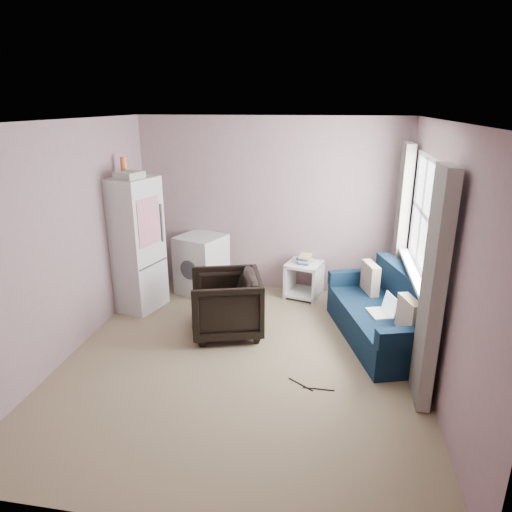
# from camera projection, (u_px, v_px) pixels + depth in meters

# --- Properties ---
(room) EXTENTS (3.84, 4.24, 2.54)m
(room) POSITION_uv_depth(u_px,v_px,m) (243.00, 251.00, 4.56)
(room) COLOR #857357
(room) RESTS_ON ground
(armchair) EXTENTS (0.95, 0.99, 0.83)m
(armchair) POSITION_uv_depth(u_px,v_px,m) (226.00, 301.00, 5.43)
(armchair) COLOR black
(armchair) RESTS_ON ground
(fridge) EXTENTS (0.75, 0.74, 2.01)m
(fridge) POSITION_uv_depth(u_px,v_px,m) (133.00, 244.00, 6.00)
(fridge) COLOR #BDBDBD
(fridge) RESTS_ON ground
(washing_machine) EXTENTS (0.77, 0.77, 0.85)m
(washing_machine) POSITION_uv_depth(u_px,v_px,m) (202.00, 263.00, 6.64)
(washing_machine) COLOR #BDBDBD
(washing_machine) RESTS_ON ground
(side_table) EXTENTS (0.57, 0.57, 0.64)m
(side_table) POSITION_uv_depth(u_px,v_px,m) (304.00, 277.00, 6.50)
(side_table) COLOR silver
(side_table) RESTS_ON ground
(sofa) EXTENTS (1.29, 1.94, 0.79)m
(sofa) POSITION_uv_depth(u_px,v_px,m) (386.00, 317.00, 5.31)
(sofa) COLOR #0B1F35
(sofa) RESTS_ON ground
(window_dressing) EXTENTS (0.17, 2.62, 2.18)m
(window_dressing) POSITION_uv_depth(u_px,v_px,m) (414.00, 252.00, 4.98)
(window_dressing) COLOR white
(window_dressing) RESTS_ON ground
(floor_cables) EXTENTS (0.46, 0.19, 0.01)m
(floor_cables) POSITION_uv_depth(u_px,v_px,m) (310.00, 387.00, 4.49)
(floor_cables) COLOR black
(floor_cables) RESTS_ON ground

